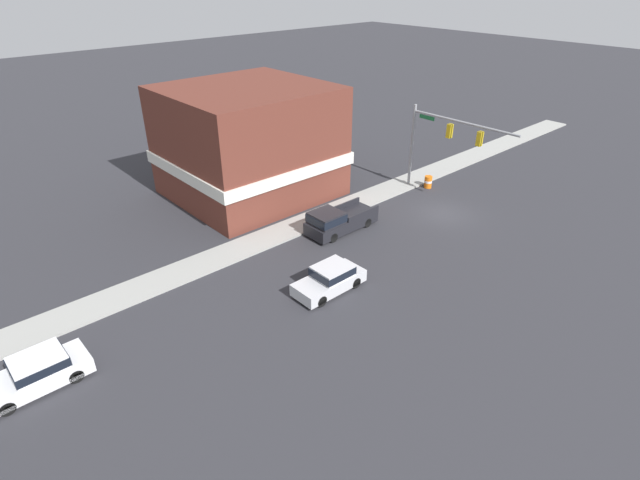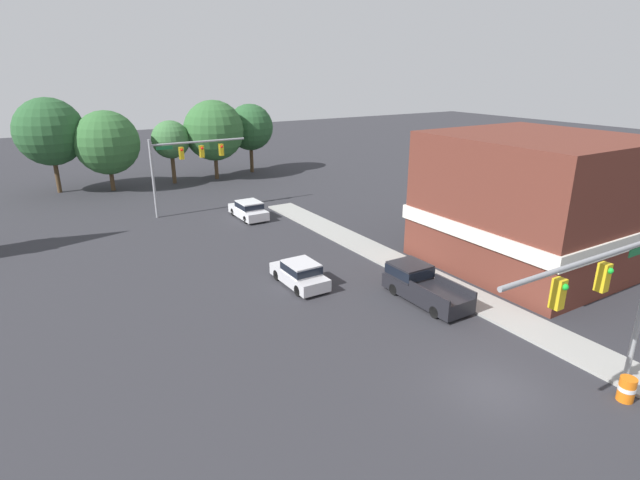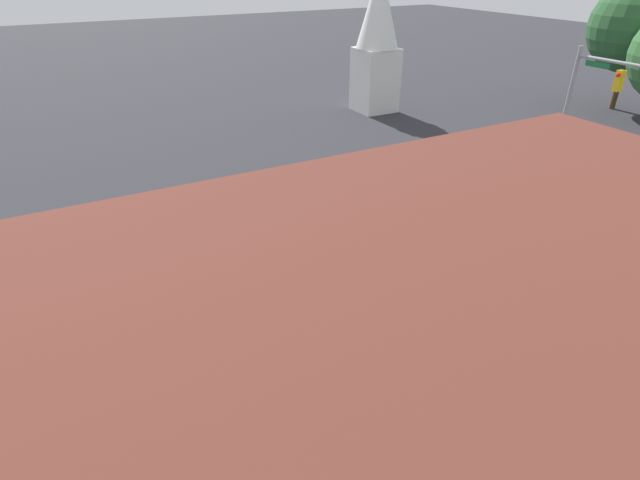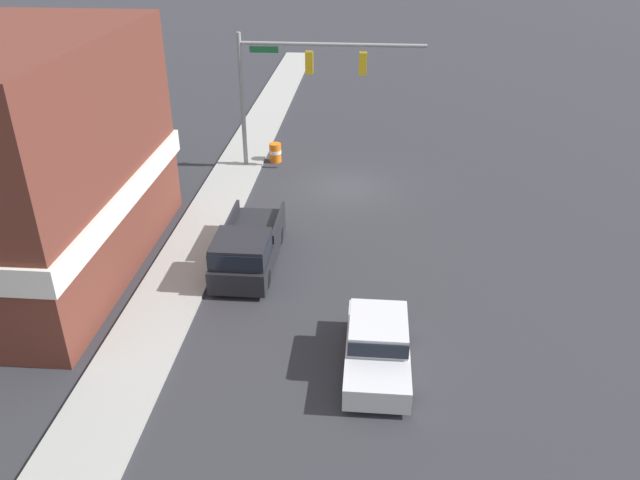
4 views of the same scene
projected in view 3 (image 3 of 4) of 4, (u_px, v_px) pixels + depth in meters
The scene contains 6 objects.
far_signal_assembly at pixel (623, 90), 25.65m from camera, with size 8.57×0.49×6.76m.
car_lead at pixel (299, 258), 19.36m from camera, with size 1.84×4.30×1.53m.
car_oncoming at pixel (613, 210), 23.02m from camera, with size 1.92×4.48×1.54m.
pickup_truck_parked at pixel (208, 386), 13.45m from camera, with size 2.02×5.35×1.80m.
church_steeple at pixel (377, 37), 38.10m from camera, with size 3.25×3.25×10.72m.
backdrop_tree_left_far at pixel (635, 27), 38.23m from camera, with size 6.79×6.79×9.67m.
Camera 3 is at (13.28, 5.98, 10.98)m, focal length 28.00 mm.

